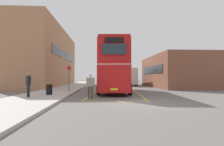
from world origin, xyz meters
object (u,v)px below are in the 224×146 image
(single_deck_bus, at_px, (126,76))
(pedestrian_boarding, at_px, (90,84))
(pedestrian_waiting_near, at_px, (28,83))
(litter_bin, at_px, (49,89))
(double_decker_bus, at_px, (114,67))
(bus_stop_sign, at_px, (69,76))

(single_deck_bus, bearing_deg, pedestrian_boarding, -104.09)
(pedestrian_waiting_near, bearing_deg, pedestrian_boarding, 3.79)
(pedestrian_boarding, xyz_separation_m, litter_bin, (-3.32, 1.55, -0.44))
(litter_bin, bearing_deg, pedestrian_boarding, -25.05)
(double_decker_bus, bearing_deg, single_deck_bus, 78.46)
(double_decker_bus, bearing_deg, pedestrian_waiting_near, -137.50)
(bus_stop_sign, bearing_deg, single_deck_bus, 64.01)
(pedestrian_boarding, height_order, bus_stop_sign, bus_stop_sign)
(pedestrian_waiting_near, xyz_separation_m, bus_stop_sign, (1.85, 5.38, 0.52))
(pedestrian_waiting_near, height_order, bus_stop_sign, bus_stop_sign)
(litter_bin, bearing_deg, double_decker_bus, 36.21)
(double_decker_bus, distance_m, litter_bin, 6.98)
(double_decker_bus, relative_size, pedestrian_boarding, 6.10)
(pedestrian_boarding, bearing_deg, litter_bin, 154.95)
(double_decker_bus, xyz_separation_m, litter_bin, (-5.41, -3.96, -1.94))
(pedestrian_waiting_near, distance_m, bus_stop_sign, 5.71)
(single_deck_bus, xyz_separation_m, pedestrian_boarding, (-5.16, -20.57, -0.63))
(single_deck_bus, height_order, bus_stop_sign, single_deck_bus)
(pedestrian_boarding, distance_m, litter_bin, 3.70)
(bus_stop_sign, bearing_deg, double_decker_bus, 5.38)
(double_decker_bus, distance_m, pedestrian_boarding, 6.09)
(pedestrian_boarding, relative_size, pedestrian_waiting_near, 1.03)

